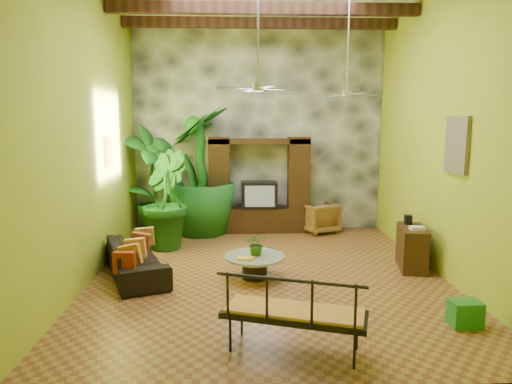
{
  "coord_description": "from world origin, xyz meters",
  "views": [
    {
      "loc": [
        -0.55,
        -7.73,
        2.68
      ],
      "look_at": [
        -0.2,
        0.2,
        1.44
      ],
      "focal_mm": 32.0,
      "sensor_mm": 36.0,
      "label": 1
    }
  ],
  "objects_px": {
    "coffee_table": "(255,264)",
    "wicker_armchair": "(319,218)",
    "tall_plant_b": "(164,199)",
    "tall_plant_c": "(201,171)",
    "ceiling_fan_back": "(347,83)",
    "entertainment_center": "(259,193)",
    "tall_plant_a": "(153,181)",
    "green_bin": "(465,313)",
    "iron_bench": "(295,311)",
    "side_console": "(412,248)",
    "sofa": "(136,259)",
    "ceiling_fan_front": "(258,74)"
  },
  "relations": [
    {
      "from": "coffee_table",
      "to": "wicker_armchair",
      "type": "bearing_deg",
      "value": 62.1
    },
    {
      "from": "tall_plant_b",
      "to": "tall_plant_c",
      "type": "relative_size",
      "value": 0.69
    },
    {
      "from": "ceiling_fan_back",
      "to": "entertainment_center",
      "type": "bearing_deg",
      "value": 129.57
    },
    {
      "from": "tall_plant_a",
      "to": "green_bin",
      "type": "bearing_deg",
      "value": -45.56
    },
    {
      "from": "green_bin",
      "to": "wicker_armchair",
      "type": "bearing_deg",
      "value": 100.92
    },
    {
      "from": "tall_plant_a",
      "to": "green_bin",
      "type": "xyz_separation_m",
      "value": [
        4.94,
        -5.04,
        -1.13
      ]
    },
    {
      "from": "iron_bench",
      "to": "entertainment_center",
      "type": "bearing_deg",
      "value": 109.44
    },
    {
      "from": "iron_bench",
      "to": "side_console",
      "type": "bearing_deg",
      "value": 68.26
    },
    {
      "from": "ceiling_fan_back",
      "to": "side_console",
      "type": "xyz_separation_m",
      "value": [
        1.05,
        -0.99,
        -3.02
      ]
    },
    {
      "from": "tall_plant_c",
      "to": "green_bin",
      "type": "bearing_deg",
      "value": -53.59
    },
    {
      "from": "green_bin",
      "to": "tall_plant_c",
      "type": "bearing_deg",
      "value": 126.41
    },
    {
      "from": "entertainment_center",
      "to": "tall_plant_c",
      "type": "distance_m",
      "value": 1.49
    },
    {
      "from": "tall_plant_b",
      "to": "iron_bench",
      "type": "relative_size",
      "value": 1.18
    },
    {
      "from": "tall_plant_c",
      "to": "entertainment_center",
      "type": "bearing_deg",
      "value": 4.3
    },
    {
      "from": "tall_plant_b",
      "to": "sofa",
      "type": "bearing_deg",
      "value": -96.76
    },
    {
      "from": "tall_plant_a",
      "to": "entertainment_center",
      "type": "bearing_deg",
      "value": 6.2
    },
    {
      "from": "ceiling_fan_front",
      "to": "sofa",
      "type": "height_order",
      "value": "ceiling_fan_front"
    },
    {
      "from": "sofa",
      "to": "wicker_armchair",
      "type": "relative_size",
      "value": 2.58
    },
    {
      "from": "entertainment_center",
      "to": "coffee_table",
      "type": "distance_m",
      "value": 3.43
    },
    {
      "from": "ceiling_fan_back",
      "to": "tall_plant_a",
      "type": "height_order",
      "value": "ceiling_fan_back"
    },
    {
      "from": "tall_plant_a",
      "to": "coffee_table",
      "type": "bearing_deg",
      "value": -53.84
    },
    {
      "from": "sofa",
      "to": "wicker_armchair",
      "type": "distance_m",
      "value": 4.81
    },
    {
      "from": "ceiling_fan_front",
      "to": "ceiling_fan_back",
      "type": "relative_size",
      "value": 1.0
    },
    {
      "from": "tall_plant_c",
      "to": "sofa",
      "type": "bearing_deg",
      "value": -106.66
    },
    {
      "from": "ceiling_fan_back",
      "to": "tall_plant_b",
      "type": "relative_size",
      "value": 0.9
    },
    {
      "from": "ceiling_fan_back",
      "to": "iron_bench",
      "type": "relative_size",
      "value": 1.05
    },
    {
      "from": "ceiling_fan_front",
      "to": "ceiling_fan_back",
      "type": "xyz_separation_m",
      "value": [
        1.8,
        1.6,
        0.0
      ]
    },
    {
      "from": "tall_plant_c",
      "to": "side_console",
      "type": "height_order",
      "value": "tall_plant_c"
    },
    {
      "from": "sofa",
      "to": "iron_bench",
      "type": "distance_m",
      "value": 3.7
    },
    {
      "from": "tall_plant_c",
      "to": "side_console",
      "type": "xyz_separation_m",
      "value": [
        4.04,
        -2.82,
        -1.12
      ]
    },
    {
      "from": "ceiling_fan_back",
      "to": "ceiling_fan_front",
      "type": "bearing_deg",
      "value": -138.37
    },
    {
      "from": "entertainment_center",
      "to": "side_console",
      "type": "distance_m",
      "value": 3.99
    },
    {
      "from": "tall_plant_a",
      "to": "side_console",
      "type": "xyz_separation_m",
      "value": [
        5.14,
        -2.65,
        -0.92
      ]
    },
    {
      "from": "wicker_armchair",
      "to": "side_console",
      "type": "distance_m",
      "value": 3.03
    },
    {
      "from": "tall_plant_a",
      "to": "ceiling_fan_back",
      "type": "bearing_deg",
      "value": -22.15
    },
    {
      "from": "tall_plant_c",
      "to": "coffee_table",
      "type": "xyz_separation_m",
      "value": [
        1.14,
        -3.24,
        -1.24
      ]
    },
    {
      "from": "coffee_table",
      "to": "entertainment_center",
      "type": "bearing_deg",
      "value": 85.8
    },
    {
      "from": "tall_plant_a",
      "to": "coffee_table",
      "type": "xyz_separation_m",
      "value": [
        2.25,
        -3.07,
        -1.05
      ]
    },
    {
      "from": "iron_bench",
      "to": "wicker_armchair",
      "type": "bearing_deg",
      "value": 95.36
    },
    {
      "from": "wicker_armchair",
      "to": "coffee_table",
      "type": "relative_size",
      "value": 0.77
    },
    {
      "from": "wicker_armchair",
      "to": "entertainment_center",
      "type": "bearing_deg",
      "value": -27.1
    },
    {
      "from": "entertainment_center",
      "to": "iron_bench",
      "type": "height_order",
      "value": "entertainment_center"
    },
    {
      "from": "entertainment_center",
      "to": "green_bin",
      "type": "distance_m",
      "value": 5.9
    },
    {
      "from": "wicker_armchair",
      "to": "ceiling_fan_front",
      "type": "bearing_deg",
      "value": 42.44
    },
    {
      "from": "green_bin",
      "to": "ceiling_fan_back",
      "type": "bearing_deg",
      "value": 104.12
    },
    {
      "from": "side_console",
      "to": "green_bin",
      "type": "height_order",
      "value": "side_console"
    },
    {
      "from": "entertainment_center",
      "to": "ceiling_fan_front",
      "type": "relative_size",
      "value": 1.29
    },
    {
      "from": "ceiling_fan_back",
      "to": "tall_plant_c",
      "type": "bearing_deg",
      "value": 148.5
    },
    {
      "from": "ceiling_fan_back",
      "to": "tall_plant_b",
      "type": "xyz_separation_m",
      "value": [
        -3.68,
        0.62,
        -2.36
      ]
    },
    {
      "from": "entertainment_center",
      "to": "tall_plant_b",
      "type": "bearing_deg",
      "value": -147.78
    }
  ]
}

